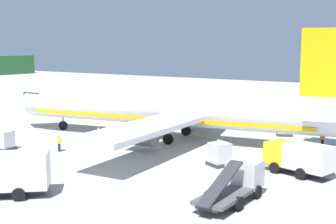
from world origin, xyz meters
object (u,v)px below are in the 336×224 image
Objects in this scene: crew_marshaller at (59,142)px; crew_loader_right at (99,134)px; service_truck_catering at (9,173)px; cargo_container_near at (220,154)px; cargo_container_far at (5,140)px; cargo_container_mid at (285,128)px; service_truck_baggage at (237,182)px; service_truck_fuel at (299,157)px; airliner_foreground at (170,109)px; crew_loader_left at (323,138)px.

crew_loader_right is at bearing -7.12° from crew_marshaller.
service_truck_catering is 2.41× the size of cargo_container_near.
crew_marshaller is at bearing -62.60° from cargo_container_far.
cargo_container_far is at bearing 108.09° from cargo_container_near.
cargo_container_mid is 1.39× the size of crew_loader_right.
cargo_container_mid is 25.37m from crew_marshaller.
service_truck_catering is at bearing -157.06° from crew_loader_right.
cargo_container_near is 1.43× the size of crew_marshaller.
service_truck_baggage is at bearing -57.59° from service_truck_catering.
cargo_container_far is at bearing 138.51° from cargo_container_mid.
cargo_container_mid is at bearing 24.03° from service_truck_fuel.
airliner_foreground is at bearing -37.47° from cargo_container_far.
airliner_foreground is 7.21× the size of service_truck_fuel.
service_truck_catering is 2.35× the size of cargo_container_mid.
airliner_foreground is 20.41× the size of cargo_container_far.
cargo_container_mid is 1.16× the size of cargo_container_far.
cargo_container_far is at bearing 89.07° from service_truck_baggage.
airliner_foreground is at bearing 109.81° from crew_loader_left.
service_truck_fuel is 11.48m from crew_loader_left.
service_truck_catering is 17.62m from crew_loader_right.
cargo_container_near reaches higher than crew_loader_right.
cargo_container_far is (-13.67, 10.47, -2.43)m from airliner_foreground.
service_truck_catering reaches higher than cargo_container_near.
airliner_foreground is at bearing 133.33° from cargo_container_mid.
crew_marshaller is (-20.28, 15.25, 0.03)m from cargo_container_mid.
airliner_foreground is 12.38m from cargo_container_near.
service_truck_fuel is 22.60m from crew_marshaller.
service_truck_catering is 32.50m from cargo_container_mid.
cargo_container_near is 13.48m from crew_loader_left.
cargo_container_mid is 21.20m from crew_loader_right.
service_truck_catering is (-22.37, -1.97, -1.77)m from airliner_foreground.
crew_marshaller is 0.95× the size of crew_loader_right.
service_truck_fuel is 28.05m from cargo_container_far.
crew_marshaller is (-11.09, 5.51, -2.44)m from airliner_foreground.
crew_loader_left is 23.12m from crew_loader_right.
crew_marshaller is (2.57, -4.96, -0.02)m from cargo_container_far.
airliner_foreground is 8.21m from crew_loader_right.
crew_loader_right is (16.22, 6.86, -0.62)m from service_truck_catering.
cargo_container_far is at bearing 142.53° from airliner_foreground.
service_truck_catering is at bearing -174.97° from airliner_foreground.
crew_loader_left is at bearing -59.91° from crew_loader_right.
crew_marshaller is 1.00× the size of crew_loader_left.
cargo_container_mid is (31.55, -7.77, -0.71)m from service_truck_catering.
cargo_container_far is at bearing 143.40° from crew_loader_right.
crew_loader_left is at bearing -0.27° from service_truck_baggage.
service_truck_fuel is 16.58m from cargo_container_mid.
cargo_container_near is 1.36× the size of crew_loader_right.
service_truck_baggage is at bearing -90.93° from cargo_container_far.
cargo_container_far is 1.20× the size of crew_loader_right.
service_truck_baggage is 2.86× the size of cargo_container_mid.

